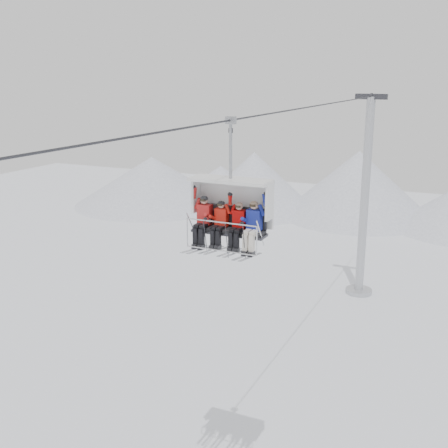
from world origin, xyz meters
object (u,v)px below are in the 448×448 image
at_px(skier_center_right, 238,224).
at_px(skier_far_right, 253,224).
at_px(skier_far_left, 203,219).
at_px(chairlift_carrier, 232,205).
at_px(lift_tower_right, 364,212).
at_px(skier_center_left, 220,222).

distance_m(skier_center_right, skier_far_right, 0.49).
bearing_deg(skier_far_left, chairlift_carrier, 19.48).
relative_size(chairlift_carrier, skier_far_left, 2.33).
xyz_separation_m(lift_tower_right, skier_far_left, (-0.86, -21.70, 4.46)).
distance_m(skier_center_left, skier_far_right, 1.10).
xyz_separation_m(skier_far_left, skier_center_left, (0.59, -0.01, -0.05)).
height_order(lift_tower_right, skier_center_left, lift_tower_right).
relative_size(lift_tower_right, skier_far_right, 7.90).
bearing_deg(skier_far_right, skier_far_left, 179.99).
relative_size(skier_far_left, skier_center_right, 1.02).
height_order(skier_center_right, skier_far_right, skier_far_right).
bearing_deg(skier_center_left, skier_far_right, 0.65).
distance_m(chairlift_carrier, skier_center_right, 0.69).
bearing_deg(skier_center_left, lift_tower_right, 89.29).
xyz_separation_m(skier_far_left, skier_far_right, (1.68, -0.00, -0.00)).
relative_size(chairlift_carrier, skier_far_right, 2.33).
relative_size(lift_tower_right, skier_center_right, 7.99).
bearing_deg(skier_far_right, lift_tower_right, 92.18).
height_order(skier_far_left, skier_center_right, skier_far_left).
bearing_deg(skier_center_right, chairlift_carrier, 137.22).
xyz_separation_m(lift_tower_right, skier_far_right, (0.83, -21.71, 4.45)).
height_order(lift_tower_right, skier_far_right, lift_tower_right).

